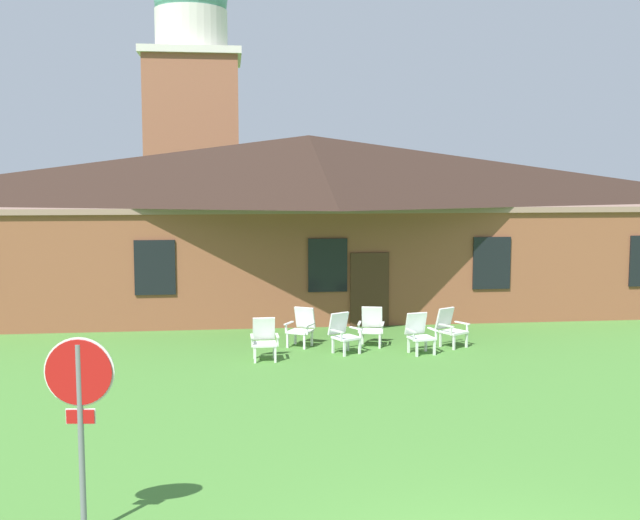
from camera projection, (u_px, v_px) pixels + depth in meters
name	position (u px, v px, depth m)	size (l,w,h in m)	color
brick_building	(309.00, 217.00, 26.11)	(24.66, 10.40, 5.64)	brown
dome_tower	(193.00, 117.00, 40.68)	(5.18, 5.18, 16.52)	#93563D
stop_sign	(80.00, 398.00, 8.70)	(0.80, 0.13, 2.36)	slate
lawn_chair_by_porch	(264.00, 338.00, 17.57)	(0.64, 0.67, 0.96)	silver
lawn_chair_near_door	(302.00, 326.00, 19.01)	(0.83, 0.86, 0.96)	white
lawn_chair_left_end	(343.00, 332.00, 18.25)	(0.83, 0.86, 0.96)	white
lawn_chair_middle	(371.00, 326.00, 19.08)	(0.74, 0.79, 0.96)	silver
lawn_chair_right_end	(419.00, 332.00, 18.23)	(0.73, 0.77, 0.96)	white
lawn_chair_far_side	(450.00, 327.00, 18.94)	(0.83, 0.86, 0.96)	silver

